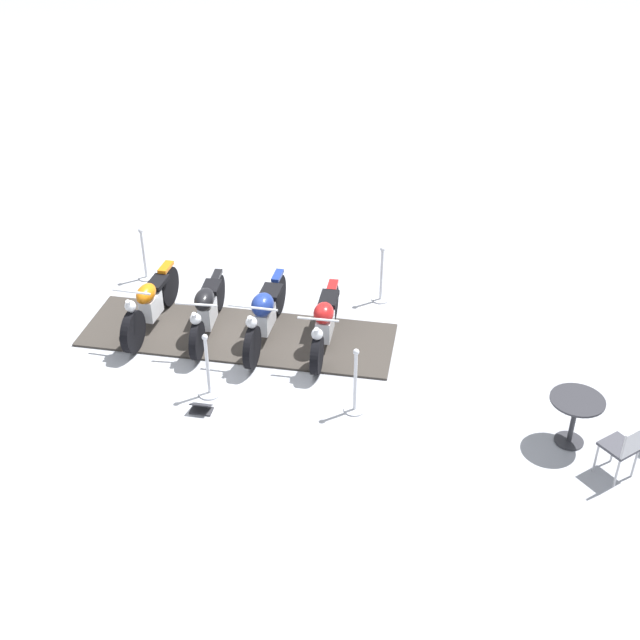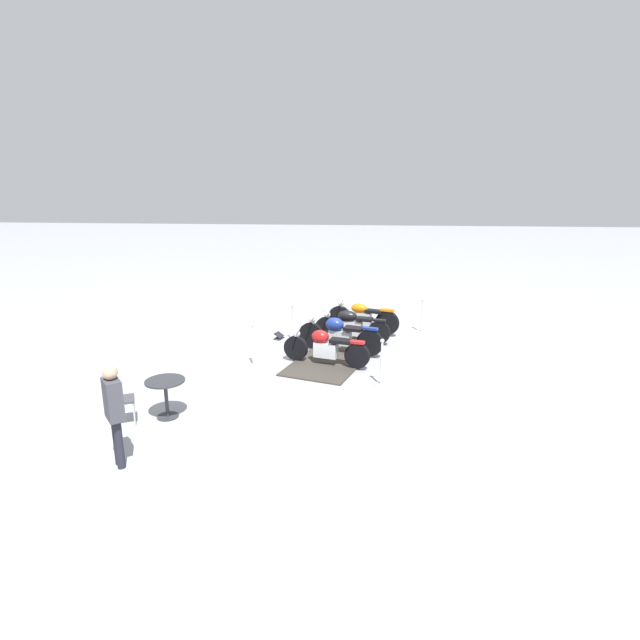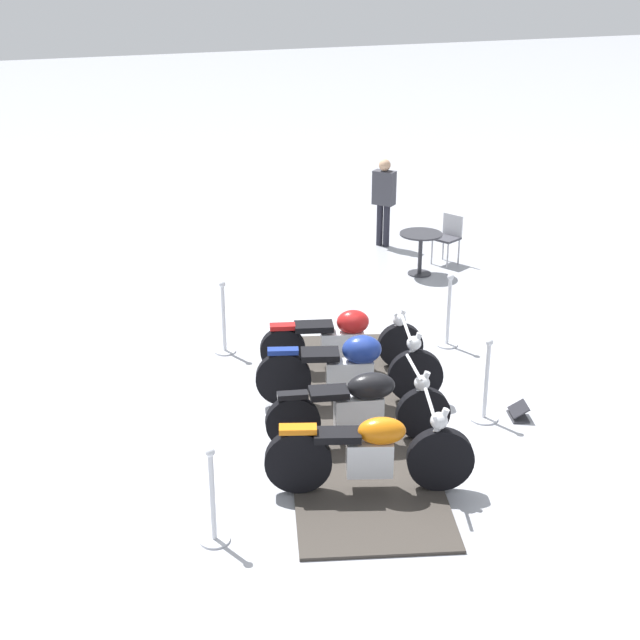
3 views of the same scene
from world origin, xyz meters
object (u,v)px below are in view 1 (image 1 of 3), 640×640
Objects in this scene: motorcycle_maroon at (325,322)px; stanchion_right_rear at (355,390)px; motorcycle_copper at (150,303)px; motorcycle_navy at (265,314)px; cafe_table at (575,410)px; cafe_chair_near_table at (624,447)px; info_placard at (201,408)px; stanchion_left_rear at (381,282)px; motorcycle_black at (207,309)px; stanchion_left_front at (145,261)px; stanchion_right_mid at (208,376)px.

stanchion_right_rear is at bearing 23.87° from motorcycle_maroon.
motorcycle_copper is 2.92m from motorcycle_maroon.
motorcycle_copper is 0.93× the size of motorcycle_navy.
cafe_table is (2.96, 4.01, 0.04)m from motorcycle_navy.
info_placard is at bearing 43.91° from cafe_chair_near_table.
motorcycle_navy is 3.01× the size of cafe_table.
motorcycle_copper is 2.81× the size of cafe_table.
stanchion_left_rear is 1.21× the size of cafe_chair_near_table.
motorcycle_navy is 2.29m from stanchion_right_rear.
stanchion_left_rear is at bearing 116.16° from motorcycle_copper.
stanchion_left_front reaches higher than motorcycle_black.
motorcycle_black is 2.82× the size of cafe_table.
stanchion_right_rear is 1.46× the size of cafe_table.
stanchion_left_rear reaches higher than stanchion_left_front.
motorcycle_black is 2.06m from info_placard.
motorcycle_maroon is at bearing 19.00° from cafe_chair_near_table.
cafe_chair_near_table is (3.98, 5.29, 0.02)m from motorcycle_black.
motorcycle_navy is 2.06× the size of stanchion_right_rear.
stanchion_right_rear is at bearing -16.91° from stanchion_left_rear.
stanchion_left_rear is at bearing 134.99° from motorcycle_navy.
stanchion_right_mid is (1.32, -0.91, -0.19)m from motorcycle_navy.
stanchion_right_mid reaches higher than cafe_chair_near_table.
motorcycle_copper reaches higher than motorcycle_navy.
motorcycle_maroon is (0.27, 0.94, -0.06)m from motorcycle_navy.
stanchion_left_front is at bearing -153.37° from motorcycle_copper.
motorcycle_black is at bearing -123.33° from cafe_table.
stanchion_left_rear is 4.35m from stanchion_left_front.
stanchion_right_rear is 1.23× the size of cafe_chair_near_table.
stanchion_right_mid reaches higher than stanchion_left_front.
stanchion_right_mid reaches higher than cafe_table.
motorcycle_navy is at bearing 86.03° from motorcycle_black.
motorcycle_maroon is (0.56, 1.86, -0.03)m from motorcycle_black.
motorcycle_copper is 5.69× the size of info_placard.
stanchion_right_mid is (2.37, -3.00, -0.04)m from stanchion_left_rear.
cafe_table is (2.69, 3.07, 0.09)m from motorcycle_maroon.
cafe_chair_near_table reaches higher than info_placard.
motorcycle_navy is 1.05× the size of motorcycle_maroon.
stanchion_right_rear is (2.24, 2.10, -0.13)m from motorcycle_black.
cafe_chair_near_table is (1.74, 3.19, 0.15)m from stanchion_right_rear.
cafe_table is 0.85× the size of cafe_chair_near_table.
motorcycle_navy is at bearing 41.90° from stanchion_left_front.
motorcycle_black is at bearing -179.36° from stanchion_right_mid.
stanchion_right_mid is at bearing -51.62° from stanchion_left_rear.
motorcycle_navy is 2.10× the size of stanchion_left_rear.
info_placard is 5.76m from cafe_chair_near_table.
cafe_chair_near_table is at bearing 176.87° from info_placard.
motorcycle_black is 1.93× the size of stanchion_right_rear.
motorcycle_black is 0.98× the size of motorcycle_maroon.
stanchion_right_mid is at bearing 17.80° from stanchion_left_front.
motorcycle_maroon is at bearing 86.36° from motorcycle_black.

